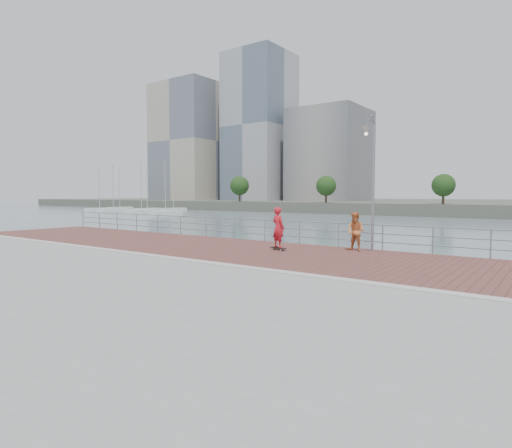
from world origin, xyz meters
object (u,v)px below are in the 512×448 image
Objects in this scene: guardrail at (318,231)px; bystander at (356,231)px; skateboarder at (278,228)px; street_lamp at (370,160)px.

bystander is at bearing -21.57° from guardrail.
guardrail is 2.67m from skateboarder.
bystander is (-0.59, 0.02, -2.99)m from street_lamp.
guardrail is 7.24× the size of street_lamp.
street_lamp is (2.82, -0.89, 3.14)m from guardrail.
guardrail is 22.15× the size of skateboarder.
guardrail is 4.31m from street_lamp.
guardrail is 2.39m from bystander.
street_lamp is at bearing -17.63° from guardrail.
skateboarder is (-3.40, -1.69, -2.84)m from street_lamp.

